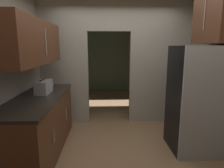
% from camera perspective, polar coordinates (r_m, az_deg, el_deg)
% --- Properties ---
extents(ground, '(20.00, 20.00, 0.00)m').
position_cam_1_polar(ground, '(3.22, 2.85, -20.64)').
color(ground, '#93704C').
extents(kitchen_partition, '(3.29, 0.12, 2.78)m').
position_cam_1_polar(kitchen_partition, '(4.21, 1.83, 8.24)').
color(kitchen_partition, '#ADA899').
rests_on(kitchen_partition, ground).
extents(adjoining_room_shell, '(3.29, 3.22, 2.78)m').
position_cam_1_polar(adjoining_room_shell, '(6.33, 0.12, 8.30)').
color(adjoining_room_shell, slate).
rests_on(adjoining_room_shell, ground).
extents(refrigerator, '(0.79, 0.75, 1.70)m').
position_cam_1_polar(refrigerator, '(3.39, 23.88, -4.24)').
color(refrigerator, black).
rests_on(refrigerator, ground).
extents(lower_cabinet_run, '(0.69, 2.01, 0.93)m').
position_cam_1_polar(lower_cabinet_run, '(3.34, -20.64, -11.23)').
color(lower_cabinet_run, brown).
rests_on(lower_cabinet_run, ground).
extents(upper_cabinet_counterside, '(0.36, 1.81, 0.64)m').
position_cam_1_polar(upper_cabinet_counterside, '(3.11, -22.27, 11.40)').
color(upper_cabinet_counterside, brown).
extents(upper_cabinet_fridgeside, '(0.36, 0.87, 1.02)m').
position_cam_1_polar(upper_cabinet_fridgeside, '(3.53, 28.61, 18.80)').
color(upper_cabinet_fridgeside, brown).
extents(boombox, '(0.21, 0.40, 0.24)m').
position_cam_1_polar(boombox, '(3.38, -19.67, -0.82)').
color(boombox, '#B2B2B7').
rests_on(boombox, lower_cabinet_run).
extents(book_stack, '(0.14, 0.16, 0.08)m').
position_cam_1_polar(book_stack, '(3.70, -18.00, -0.71)').
color(book_stack, '#2D609E').
rests_on(book_stack, lower_cabinet_run).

